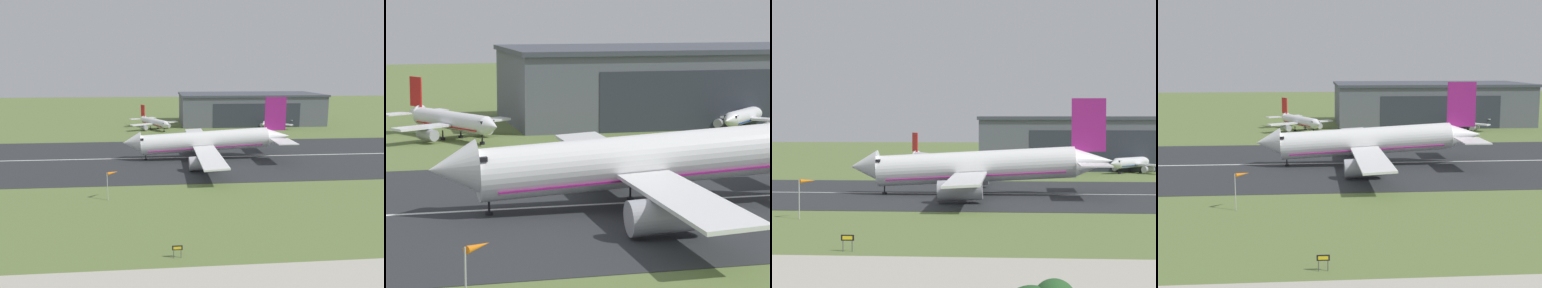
% 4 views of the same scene
% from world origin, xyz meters
% --- Properties ---
extents(ground_plane, '(626.30, 626.30, 0.00)m').
position_xyz_m(ground_plane, '(0.00, 47.77, 0.00)').
color(ground_plane, olive).
extents(runway_strip, '(386.30, 53.46, 0.06)m').
position_xyz_m(runway_strip, '(0.00, 95.55, 0.03)').
color(runway_strip, '#2B2D30').
rests_on(runway_strip, ground_plane).
extents(runway_centreline, '(347.67, 0.70, 0.01)m').
position_xyz_m(runway_centreline, '(0.00, 95.55, 0.07)').
color(runway_centreline, silver).
rests_on(runway_centreline, runway_strip).
extents(hangar_building, '(67.65, 33.75, 14.47)m').
position_xyz_m(hangar_building, '(21.38, 168.71, 7.25)').
color(hangar_building, slate).
rests_on(hangar_building, ground_plane).
extents(airplane_landing, '(48.82, 57.39, 17.89)m').
position_xyz_m(airplane_landing, '(-9.18, 93.24, 5.09)').
color(airplane_landing, white).
rests_on(airplane_landing, ground_plane).
extents(airplane_parked_west, '(19.05, 19.07, 8.60)m').
position_xyz_m(airplane_parked_west, '(28.62, 150.34, 2.61)').
color(airplane_parked_west, white).
rests_on(airplane_parked_west, ground_plane).
extents(airplane_parked_east, '(22.46, 25.57, 9.98)m').
position_xyz_m(airplane_parked_east, '(-24.85, 151.62, 3.07)').
color(airplane_parked_east, white).
rests_on(airplane_parked_east, ground_plane).
extents(windsock_pole, '(2.25, 2.12, 5.69)m').
position_xyz_m(windsock_pole, '(-32.07, 60.57, 5.11)').
color(windsock_pole, '#B7B7BC').
rests_on(windsock_pole, ground_plane).
extents(runway_sign, '(1.43, 0.13, 1.83)m').
position_xyz_m(runway_sign, '(-20.41, 35.10, 1.36)').
color(runway_sign, '#4C4C51').
rests_on(runway_sign, ground_plane).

